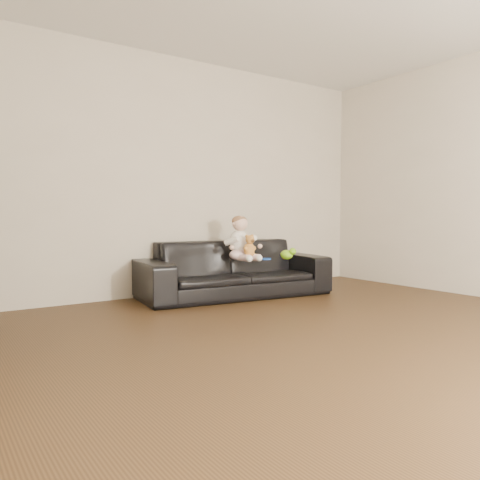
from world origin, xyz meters
TOP-DOWN VIEW (x-y plane):
  - floor at (0.00, 0.00)m, footprint 5.50×5.50m
  - wall_back at (0.00, 2.75)m, footprint 5.00×0.00m
  - sofa at (0.36, 2.25)m, footprint 2.12×1.04m
  - baby at (0.37, 2.14)m, footprint 0.33×0.41m
  - teddy_bear at (0.38, 1.99)m, footprint 0.14×0.14m
  - toy_green at (0.86, 1.97)m, footprint 0.16×0.18m
  - toy_rattle at (0.85, 2.00)m, footprint 0.06×0.06m
  - toy_blue_disc at (0.66, 2.09)m, footprint 0.15×0.15m

SIDE VIEW (x-z plane):
  - floor at x=0.00m, z-range 0.00..0.00m
  - sofa at x=0.36m, z-range 0.00..0.59m
  - toy_blue_disc at x=0.66m, z-range 0.39..0.41m
  - toy_rattle at x=0.85m, z-range 0.39..0.45m
  - toy_green at x=0.86m, z-range 0.39..0.50m
  - teddy_bear at x=0.38m, z-range 0.45..0.67m
  - baby at x=0.37m, z-range 0.36..0.84m
  - wall_back at x=0.00m, z-range -1.20..3.80m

